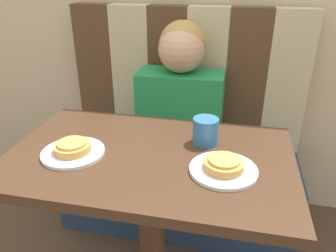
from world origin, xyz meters
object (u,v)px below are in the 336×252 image
at_px(person, 181,93).
at_px(pizza_left, 72,147).
at_px(plate_left, 73,153).
at_px(drinking_cup, 205,131).
at_px(plate_right, 223,170).
at_px(pizza_right, 224,164).

relative_size(person, pizza_left, 5.67).
height_order(plate_left, pizza_left, pizza_left).
height_order(plate_left, drinking_cup, drinking_cup).
relative_size(plate_right, drinking_cup, 2.21).
xyz_separation_m(pizza_left, pizza_right, (0.50, 0.00, 0.00)).
distance_m(plate_right, pizza_right, 0.02).
xyz_separation_m(plate_right, pizza_right, (0.00, 0.00, 0.02)).
bearing_deg(pizza_right, plate_right, -90.00).
distance_m(pizza_left, drinking_cup, 0.46).
bearing_deg(plate_left, pizza_left, 90.00).
distance_m(plate_left, plate_right, 0.50).
distance_m(pizza_right, drinking_cup, 0.19).
xyz_separation_m(person, plate_left, (-0.25, -0.65, -0.00)).
distance_m(person, plate_right, 0.70).
relative_size(pizza_left, pizza_right, 1.00).
bearing_deg(plate_right, plate_left, 180.00).
bearing_deg(plate_left, drinking_cup, 22.18).
height_order(pizza_right, drinking_cup, drinking_cup).
relative_size(plate_right, pizza_left, 1.70).
bearing_deg(person, pizza_right, -69.05).
bearing_deg(pizza_left, drinking_cup, 22.18).
height_order(person, drinking_cup, person).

